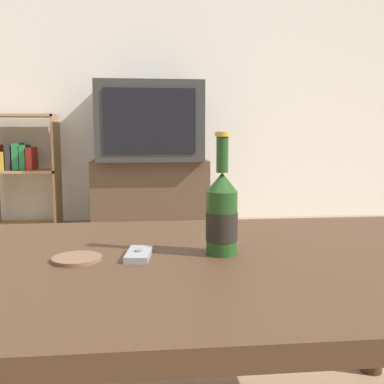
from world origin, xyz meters
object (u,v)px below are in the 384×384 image
(television, at_px, (150,122))
(beer_bottle, at_px, (222,214))
(tv_stand, at_px, (150,193))
(bookshelf, at_px, (21,166))
(cell_phone, at_px, (139,254))

(television, relative_size, beer_bottle, 3.07)
(tv_stand, height_order, bookshelf, bookshelf)
(tv_stand, relative_size, bookshelf, 1.03)
(television, distance_m, beer_bottle, 2.73)
(bookshelf, distance_m, beer_bottle, 3.03)
(beer_bottle, bearing_deg, tv_stand, 92.70)
(bookshelf, height_order, cell_phone, bookshelf)
(television, bearing_deg, tv_stand, 90.00)
(television, xyz_separation_m, beer_bottle, (0.13, -2.71, -0.26))
(cell_phone, bearing_deg, television, 95.82)
(tv_stand, xyz_separation_m, beer_bottle, (0.13, -2.72, 0.31))
(tv_stand, distance_m, bookshelf, 1.07)
(tv_stand, height_order, television, television)
(cell_phone, bearing_deg, tv_stand, 95.82)
(bookshelf, relative_size, beer_bottle, 3.37)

